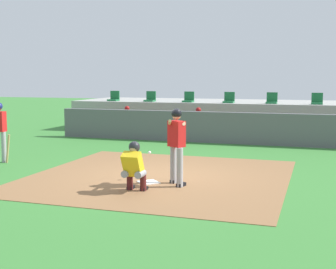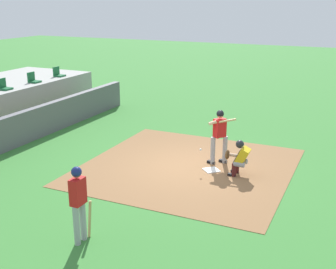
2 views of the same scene
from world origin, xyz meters
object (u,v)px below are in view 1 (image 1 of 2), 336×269
Objects in this scene: dugout_player_1 at (198,123)px; on_deck_batter at (0,128)px; stadium_seat_3 at (229,100)px; stadium_seat_4 at (272,100)px; stadium_seat_5 at (317,101)px; stadium_seat_0 at (114,98)px; dugout_player_0 at (126,121)px; stadium_seat_1 at (150,99)px; stadium_seat_2 at (189,99)px; home_plate at (149,182)px; batter_at_plate at (176,142)px; catcher_crouched at (134,165)px.

on_deck_batter is at bearing -121.82° from dugout_player_1.
stadium_seat_3 is 1.86m from stadium_seat_4.
stadium_seat_4 is 1.86m from stadium_seat_5.
dugout_player_1 is 2.71× the size of stadium_seat_0.
stadium_seat_1 is (0.36, 2.03, 0.86)m from dugout_player_0.
stadium_seat_0 is at bearing 180.00° from stadium_seat_2.
stadium_seat_4 is at bearing 18.93° from dugout_player_0.
stadium_seat_4 reaches higher than home_plate.
batter_at_plate is at bearing -86.11° from stadium_seat_3.
batter_at_plate is at bearing -75.93° from stadium_seat_2.
stadium_seat_2 is 1.00× the size of stadium_seat_4.
on_deck_batter reaches higher than dugout_player_0.
dugout_player_0 is at bearing 116.59° from home_plate.
stadium_seat_2 is at bearing 42.51° from dugout_player_0.
stadium_seat_0 is 1.00× the size of stadium_seat_5.
catcher_crouched is 3.26× the size of stadium_seat_0.
stadium_seat_2 is at bearing 69.60° from on_deck_batter.
batter_at_plate is 10.63m from stadium_seat_5.
home_plate is 1.04m from catcher_crouched.
home_plate is 10.46m from stadium_seat_4.
stadium_seat_2 is (-1.85, 11.04, 0.93)m from catcher_crouched.
home_plate is 0.92× the size of stadium_seat_2.
catcher_crouched is 3.26× the size of stadium_seat_2.
dugout_player_0 is 4.64m from stadium_seat_3.
batter_at_plate is 3.76× the size of stadium_seat_0.
stadium_seat_4 is (1.86, 11.04, 0.93)m from catcher_crouched.
stadium_seat_1 is (1.46, 8.92, 0.51)m from on_deck_batter.
dugout_player_0 is at bearing -161.07° from stadium_seat_4.
stadium_seat_1 is at bearing 180.00° from stadium_seat_3.
stadium_seat_0 is 1.00× the size of stadium_seat_3.
stadium_seat_1 is at bearing 180.00° from stadium_seat_5.
stadium_seat_1 is (-3.71, 11.04, 0.93)m from catcher_crouched.
dugout_player_0 and dugout_player_1 have the same top height.
home_plate is 5.42m from on_deck_batter.
stadium_seat_3 is at bearing 93.89° from batter_at_plate.
stadium_seat_3 is (4.08, 2.03, 0.86)m from dugout_player_0.
on_deck_batter is 3.72× the size of stadium_seat_5.
stadium_seat_4 is (1.16, 10.18, 0.50)m from batter_at_plate.
stadium_seat_0 and stadium_seat_4 have the same top height.
stadium_seat_2 is at bearing 115.16° from dugout_player_1.
stadium_seat_0 is at bearing 118.69° from home_plate.
batter_at_plate is at bearing -78.92° from dugout_player_1.
catcher_crouched is 9.89m from dugout_player_0.
stadium_seat_4 is at bearing 180.00° from stadium_seat_5.
catcher_crouched is 9.05m from dugout_player_1.
home_plate is at bearing -179.71° from batter_at_plate.
stadium_seat_0 is at bearing 180.00° from stadium_seat_1.
on_deck_batter is 10.33m from stadium_seat_3.
stadium_seat_1 is 7.43m from stadium_seat_5.
on_deck_batter is 8.94m from stadium_seat_0.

